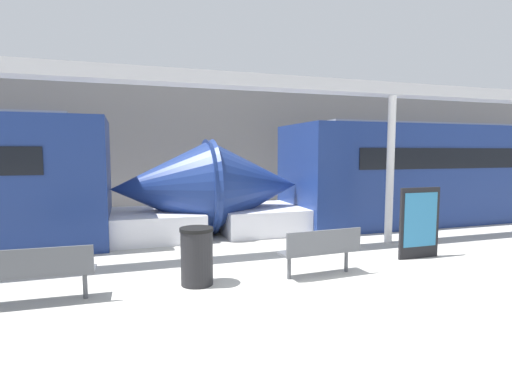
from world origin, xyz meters
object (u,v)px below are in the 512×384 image
object	(u,v)px
trash_bin	(197,256)
support_column_near	(390,170)
train_left	(478,174)
bench_near	(321,248)
bench_far	(36,270)
poster_board	(419,223)

from	to	relation	value
trash_bin	support_column_near	xyz separation A→B (m)	(5.15, 1.70, 1.32)
train_left	bench_near	world-z (taller)	train_left
bench_near	train_left	bearing A→B (deg)	24.65
support_column_near	bench_far	bearing A→B (deg)	-166.10
bench_near	trash_bin	size ratio (longest dim) A/B	1.54
train_left	poster_board	xyz separation A→B (m)	(-5.88, -3.98, -0.75)
train_left	bench_far	distance (m)	13.87
trash_bin	bench_far	bearing A→B (deg)	-175.96
train_left	support_column_near	distance (m)	6.10
bench_near	bench_far	world-z (taller)	same
bench_far	poster_board	world-z (taller)	poster_board
support_column_near	bench_near	bearing A→B (deg)	-145.90
trash_bin	train_left	bearing A→B (deg)	21.42
bench_far	bench_near	bearing A→B (deg)	0.49
bench_far	support_column_near	distance (m)	7.91
train_left	bench_far	world-z (taller)	train_left
support_column_near	trash_bin	bearing A→B (deg)	-161.71
train_left	bench_far	size ratio (longest dim) A/B	11.79
bench_near	trash_bin	xyz separation A→B (m)	(-2.23, 0.28, -0.03)
poster_board	support_column_near	distance (m)	1.84
poster_board	trash_bin	bearing A→B (deg)	-177.34
train_left	bench_near	size ratio (longest dim) A/B	12.56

